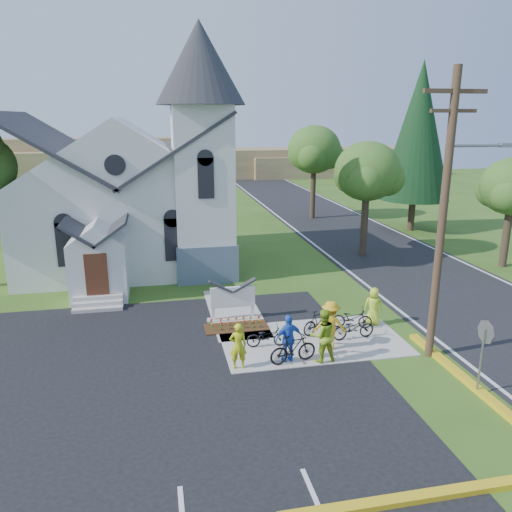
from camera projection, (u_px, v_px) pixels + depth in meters
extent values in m
plane|color=#345819|center=(278.00, 350.00, 18.63)|extent=(120.00, 120.00, 0.00)
cube|color=black|center=(74.00, 399.00, 15.40)|extent=(20.00, 16.00, 0.02)
cube|color=black|center=(365.00, 242.00, 34.72)|extent=(8.00, 90.00, 0.02)
cube|color=#ACA59C|center=(312.00, 340.00, 19.39)|extent=(7.00, 4.00, 0.05)
cube|color=silver|center=(125.00, 222.00, 29.08)|extent=(11.00, 9.00, 5.00)
cube|color=#4F5F71|center=(205.00, 258.00, 27.19)|extent=(3.20, 3.20, 2.00)
cube|color=silver|center=(203.00, 194.00, 26.25)|extent=(3.00, 3.00, 9.00)
cone|color=#29292E|center=(200.00, 62.00, 24.51)|extent=(4.50, 4.50, 4.00)
cube|color=silver|center=(99.00, 269.00, 23.80)|extent=(2.60, 2.40, 2.80)
cube|color=#4E2716|center=(97.00, 275.00, 22.61)|extent=(1.00, 0.10, 2.00)
cube|color=#ACA59C|center=(233.00, 319.00, 21.41)|extent=(2.20, 0.40, 0.10)
cube|color=white|center=(213.00, 309.00, 21.11)|extent=(0.12, 0.12, 1.00)
cube|color=white|center=(252.00, 306.00, 21.44)|extent=(0.12, 0.12, 1.00)
cube|color=white|center=(233.00, 297.00, 21.14)|extent=(1.90, 0.14, 0.90)
cube|color=#38210F|center=(236.00, 327.00, 20.56)|extent=(2.60, 1.10, 0.07)
cylinder|color=#432F21|center=(442.00, 221.00, 16.90)|extent=(0.28, 0.28, 10.00)
cube|color=#432F21|center=(456.00, 91.00, 15.77)|extent=(2.20, 0.14, 0.14)
cube|color=#432F21|center=(453.00, 111.00, 15.93)|extent=(1.60, 0.12, 0.12)
cylinder|color=gray|center=(480.00, 146.00, 16.44)|extent=(2.20, 0.10, 0.10)
cube|color=gray|center=(507.00, 145.00, 16.63)|extent=(0.50, 0.22, 0.14)
cylinder|color=gray|center=(481.00, 362.00, 15.41)|extent=(0.07, 0.07, 2.20)
cylinder|color=#B21414|center=(486.00, 332.00, 15.16)|extent=(0.04, 0.76, 0.76)
cylinder|color=#35281D|center=(364.00, 223.00, 31.05)|extent=(0.44, 0.44, 4.05)
ellipsoid|color=#335C1F|center=(367.00, 171.00, 30.19)|extent=(4.00, 4.00, 3.60)
cylinder|color=#35281D|center=(313.00, 192.00, 42.42)|extent=(0.44, 0.44, 4.50)
ellipsoid|color=#335C1F|center=(314.00, 149.00, 41.46)|extent=(4.40, 4.40, 3.96)
cylinder|color=#35281D|center=(506.00, 236.00, 28.69)|extent=(0.44, 0.44, 3.60)
cylinder|color=#35281D|center=(411.00, 215.00, 38.19)|extent=(0.50, 0.50, 2.40)
cone|color=black|center=(419.00, 131.00, 36.53)|extent=(5.20, 5.20, 10.00)
cube|color=olive|center=(225.00, 163.00, 72.11)|extent=(60.00, 8.00, 4.00)
cube|color=olive|center=(111.00, 158.00, 70.70)|extent=(30.00, 6.00, 5.60)
cube|color=olive|center=(335.00, 166.00, 73.44)|extent=(25.00, 6.00, 3.00)
imported|color=#C1CB17|center=(238.00, 346.00, 17.01)|extent=(0.61, 0.41, 1.66)
imported|color=black|center=(267.00, 336.00, 18.73)|extent=(1.58, 0.64, 0.81)
imported|color=#8CB522|center=(323.00, 335.00, 17.48)|extent=(0.98, 0.78, 1.94)
imported|color=black|center=(293.00, 349.00, 17.45)|extent=(1.81, 0.79, 1.05)
imported|color=blue|center=(289.00, 338.00, 17.47)|extent=(1.09, 0.61, 1.75)
imported|color=black|center=(353.00, 328.00, 19.38)|extent=(1.77, 0.75, 0.91)
imported|color=gold|center=(330.00, 325.00, 18.44)|extent=(1.35, 1.01, 1.86)
imported|color=black|center=(319.00, 321.00, 19.88)|extent=(1.68, 1.10, 0.99)
imported|color=#BADB29|center=(374.00, 306.00, 20.67)|extent=(0.92, 0.79, 1.60)
imported|color=black|center=(352.00, 318.00, 20.39)|extent=(1.74, 1.01, 0.86)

